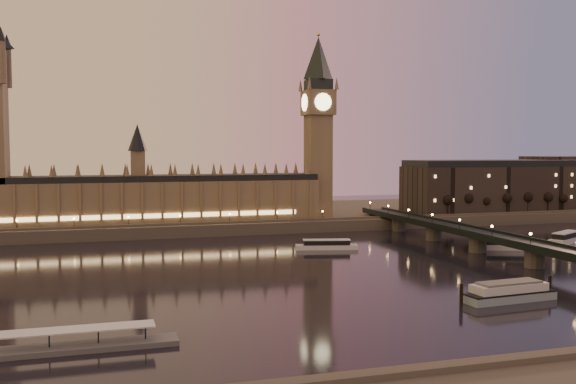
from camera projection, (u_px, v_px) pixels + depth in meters
name	position (u px, v px, depth m)	size (l,w,h in m)	color
ground	(289.00, 272.00, 235.48)	(700.00, 700.00, 0.00)	black
far_embankment	(258.00, 216.00, 401.53)	(560.00, 130.00, 6.00)	#423D35
palace_of_westminster	(150.00, 193.00, 338.03)	(180.00, 26.62, 52.00)	brown
big_ben	(318.00, 115.00, 362.29)	(17.68, 17.68, 104.00)	brown
westminster_bridge	(503.00, 246.00, 261.50)	(13.20, 260.00, 15.30)	black
city_block	(518.00, 184.00, 415.20)	(155.00, 45.00, 34.00)	black
bare_tree_0	(446.00, 201.00, 375.85)	(5.44, 5.44, 11.05)	black
bare_tree_1	(466.00, 201.00, 379.85)	(5.44, 5.44, 11.05)	black
bare_tree_2	(487.00, 200.00, 383.85)	(5.44, 5.44, 11.05)	black
bare_tree_3	(506.00, 200.00, 387.85)	(5.44, 5.44, 11.05)	black
bare_tree_4	(526.00, 199.00, 391.84)	(5.44, 5.44, 11.05)	black
bare_tree_5	(545.00, 199.00, 395.84)	(5.44, 5.44, 11.05)	black
bare_tree_6	(564.00, 198.00, 399.84)	(5.44, 5.44, 11.05)	black
cruise_boat_a	(327.00, 245.00, 287.99)	(28.48, 12.53, 4.45)	silver
cruise_boat_b	(507.00, 244.00, 287.20)	(28.86, 16.22, 5.20)	silver
cruise_boat_c	(566.00, 238.00, 308.21)	(26.57, 19.03, 5.28)	silver
moored_barge	(509.00, 292.00, 190.41)	(33.63, 10.49, 6.18)	#869EAA
pontoon_pier	(78.00, 345.00, 143.73)	(43.90, 7.32, 11.71)	#595B5E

